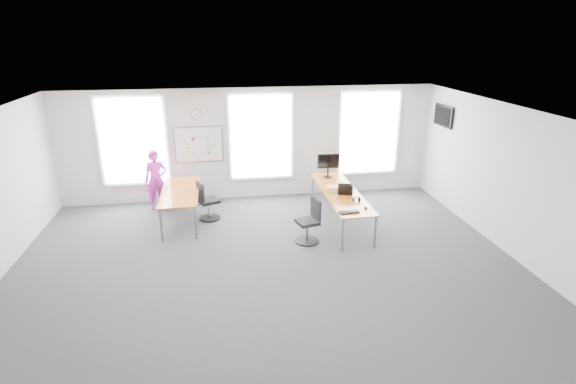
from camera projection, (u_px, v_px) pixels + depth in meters
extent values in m
plane|color=#2B2A30|center=(268.00, 266.00, 8.85)|extent=(10.00, 10.00, 0.00)
plane|color=white|center=(265.00, 115.00, 7.83)|extent=(10.00, 10.00, 0.00)
plane|color=silver|center=(250.00, 144.00, 12.06)|extent=(10.00, 0.00, 10.00)
plane|color=silver|center=(309.00, 328.00, 4.63)|extent=(10.00, 0.00, 10.00)
plane|color=silver|center=(512.00, 182.00, 9.07)|extent=(0.00, 10.00, 10.00)
cube|color=silver|center=(133.00, 141.00, 11.52)|extent=(1.60, 0.06, 2.20)
cube|color=silver|center=(261.00, 137.00, 12.00)|extent=(1.60, 0.06, 2.20)
cube|color=silver|center=(369.00, 133.00, 12.44)|extent=(1.60, 0.06, 2.20)
cube|color=orange|center=(341.00, 192.00, 10.69)|extent=(0.83, 3.12, 0.03)
cylinder|color=gray|center=(342.00, 235.00, 9.38)|extent=(0.05, 0.05, 0.73)
cylinder|color=gray|center=(375.00, 232.00, 9.48)|extent=(0.05, 0.05, 0.73)
cylinder|color=gray|center=(313.00, 188.00, 12.16)|extent=(0.05, 0.05, 0.73)
cylinder|color=gray|center=(338.00, 186.00, 12.27)|extent=(0.05, 0.05, 0.73)
cube|color=orange|center=(180.00, 192.00, 10.66)|extent=(0.87, 2.17, 0.03)
cylinder|color=gray|center=(161.00, 225.00, 9.79)|extent=(0.05, 0.05, 0.76)
cylinder|color=gray|center=(196.00, 223.00, 9.90)|extent=(0.05, 0.05, 0.76)
cylinder|color=gray|center=(169.00, 193.00, 11.69)|extent=(0.05, 0.05, 0.76)
cylinder|color=gray|center=(199.00, 192.00, 11.80)|extent=(0.05, 0.05, 0.76)
cylinder|color=black|center=(307.00, 241.00, 9.89)|extent=(0.52, 0.52, 0.03)
cylinder|color=gray|center=(307.00, 232.00, 9.81)|extent=(0.06, 0.06, 0.42)
cube|color=black|center=(307.00, 222.00, 9.73)|extent=(0.54, 0.54, 0.07)
cube|color=black|center=(316.00, 208.00, 9.71)|extent=(0.15, 0.42, 0.45)
cylinder|color=black|center=(210.00, 218.00, 11.08)|extent=(0.52, 0.52, 0.03)
cylinder|color=gray|center=(209.00, 210.00, 11.01)|extent=(0.06, 0.06, 0.42)
cube|color=black|center=(209.00, 201.00, 10.93)|extent=(0.57, 0.57, 0.07)
cube|color=black|center=(200.00, 192.00, 10.73)|extent=(0.21, 0.41, 0.45)
imported|color=#E430C5|center=(156.00, 180.00, 11.46)|extent=(0.59, 0.40, 1.56)
cube|color=silver|center=(199.00, 144.00, 11.81)|extent=(1.20, 0.03, 0.90)
cylinder|color=gray|center=(197.00, 114.00, 11.54)|extent=(0.30, 0.04, 0.30)
cube|color=black|center=(444.00, 116.00, 11.58)|extent=(0.06, 0.90, 0.55)
cube|color=black|center=(349.00, 212.00, 9.47)|extent=(0.47, 0.24, 0.02)
ellipsoid|color=black|center=(366.00, 208.00, 9.69)|extent=(0.10, 0.13, 0.04)
cylinder|color=black|center=(356.00, 203.00, 9.97)|extent=(0.09, 0.09, 0.01)
cylinder|color=black|center=(354.00, 200.00, 10.08)|extent=(0.04, 0.09, 0.09)
cylinder|color=black|center=(359.00, 199.00, 10.10)|extent=(0.04, 0.09, 0.09)
cylinder|color=gold|center=(354.00, 200.00, 10.08)|extent=(0.01, 0.09, 0.09)
cube|color=black|center=(357.00, 198.00, 10.07)|extent=(0.16, 0.02, 0.01)
cube|color=black|center=(345.00, 189.00, 10.48)|extent=(0.33, 0.16, 0.27)
cube|color=orange|center=(346.00, 190.00, 10.41)|extent=(0.32, 0.17, 0.24)
cube|color=black|center=(346.00, 190.00, 10.40)|extent=(0.34, 0.18, 0.26)
cube|color=beige|center=(334.00, 189.00, 10.72)|extent=(0.39, 0.33, 0.12)
cylinder|color=black|center=(328.00, 177.00, 11.74)|extent=(0.23, 0.23, 0.02)
cylinder|color=black|center=(328.00, 173.00, 11.70)|extent=(0.05, 0.05, 0.23)
cube|color=black|center=(328.00, 161.00, 11.57)|extent=(0.57, 0.07, 0.38)
cube|color=black|center=(329.00, 161.00, 11.56)|extent=(0.53, 0.03, 0.34)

